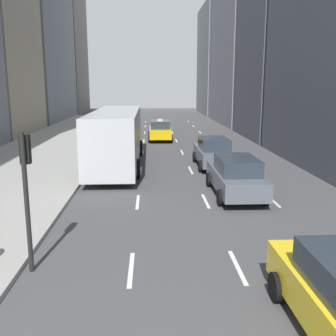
# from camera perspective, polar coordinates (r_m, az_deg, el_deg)

# --- Properties ---
(sidewalk_left) EXTENTS (8.00, 66.00, 0.15)m
(sidewalk_left) POSITION_cam_1_polar(r_m,az_deg,el_deg) (29.77, -16.88, 2.51)
(sidewalk_left) COLOR #9E9E99
(sidewalk_left) RESTS_ON ground
(lane_markings) EXTENTS (5.72, 56.00, 0.01)m
(lane_markings) POSITION_cam_1_polar(r_m,az_deg,el_deg) (25.04, 2.60, 1.14)
(lane_markings) COLOR white
(lane_markings) RESTS_ON ground
(taxi_lead) EXTENTS (2.02, 4.40, 1.87)m
(taxi_lead) POSITION_cam_1_polar(r_m,az_deg,el_deg) (33.86, -1.17, 5.48)
(taxi_lead) COLOR yellow
(taxi_lead) RESTS_ON ground
(sedan_black_near) EXTENTS (2.02, 4.87, 1.72)m
(sedan_black_near) POSITION_cam_1_polar(r_m,az_deg,el_deg) (17.11, 9.81, -1.13)
(sedan_black_near) COLOR #565B66
(sedan_black_near) RESTS_ON ground
(sedan_silver_behind) EXTENTS (2.02, 4.64, 1.72)m
(sedan_silver_behind) POSITION_cam_1_polar(r_m,az_deg,el_deg) (22.98, 6.59, 2.31)
(sedan_silver_behind) COLOR #565B66
(sedan_silver_behind) RESTS_ON ground
(city_bus) EXTENTS (2.80, 11.61, 3.25)m
(city_bus) POSITION_cam_1_polar(r_m,az_deg,el_deg) (23.23, -7.45, 4.66)
(city_bus) COLOR #B7BCC1
(city_bus) RESTS_ON ground
(traffic_light_pole) EXTENTS (0.24, 0.42, 3.60)m
(traffic_light_pole) POSITION_cam_1_polar(r_m,az_deg,el_deg) (10.34, -19.89, -1.57)
(traffic_light_pole) COLOR black
(traffic_light_pole) RESTS_ON ground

